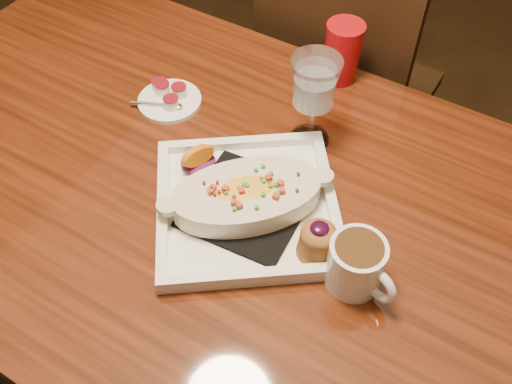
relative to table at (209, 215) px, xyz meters
The scene contains 9 objects.
floor 0.65m from the table, ahead, with size 7.00×7.00×0.00m, color #2F200F.
table is the anchor object (origin of this frame).
chair_far 0.65m from the table, 90.00° to the left, with size 0.42×0.42×0.93m.
plate 0.17m from the table, ahead, with size 0.44×0.44×0.08m.
coffee_mug 0.36m from the table, ahead, with size 0.12×0.09×0.09m.
goblet 0.32m from the table, 60.88° to the left, with size 0.09×0.09×0.19m.
saucer 0.26m from the table, 143.22° to the left, with size 0.13×0.13×0.09m.
creamer_loose 0.30m from the table, 144.53° to the left, with size 0.03×0.03×0.03m.
red_tumbler 0.44m from the table, 79.17° to the left, with size 0.08×0.08×0.13m, color red.
Camera 1 is at (0.43, -0.53, 1.55)m, focal length 40.00 mm.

